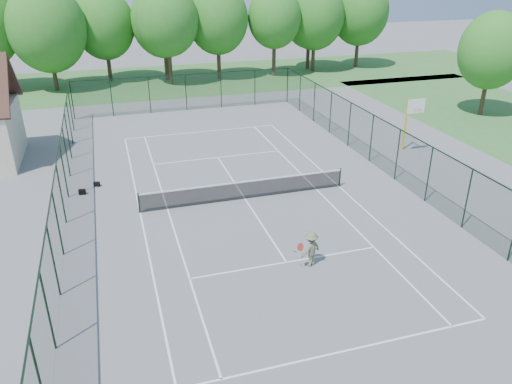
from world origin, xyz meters
TOP-DOWN VIEW (x-y plane):
  - ground at (0.00, 0.00)m, footprint 140.00×140.00m
  - grass_far at (0.00, 30.00)m, footprint 80.00×16.00m
  - court_lines at (0.00, 0.00)m, footprint 11.05×23.85m
  - tennis_net at (0.00, 0.00)m, footprint 11.08×0.08m
  - fence_enclosure at (0.00, 0.00)m, footprint 18.05×36.05m
  - tree_line_far at (0.00, 30.00)m, footprint 39.40×6.40m
  - basketball_goal at (12.15, 3.73)m, footprint 1.20×1.43m
  - tree_side at (22.76, 9.63)m, footprint 5.13×5.13m
  - sports_bag_a at (-8.28, 3.13)m, footprint 0.38×0.26m
  - sports_bag_b at (-7.51, 4.00)m, footprint 0.37×0.29m
  - tennis_player at (0.87, -6.87)m, footprint 2.21×0.93m

SIDE VIEW (x-z plane):
  - ground at x=0.00m, z-range 0.00..0.00m
  - court_lines at x=0.00m, z-range 0.00..0.01m
  - grass_far at x=0.00m, z-range 0.00..0.01m
  - sports_bag_b at x=-7.51m, z-range 0.00..0.25m
  - sports_bag_a at x=-8.28m, z-range 0.00..0.29m
  - tennis_net at x=0.00m, z-range 0.03..1.13m
  - tennis_player at x=0.87m, z-range 0.00..1.56m
  - fence_enclosure at x=0.00m, z-range 0.05..3.07m
  - basketball_goal at x=12.15m, z-range 0.74..4.39m
  - tree_side at x=22.76m, z-range 1.06..9.18m
  - tree_line_far at x=0.00m, z-range 1.14..10.84m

